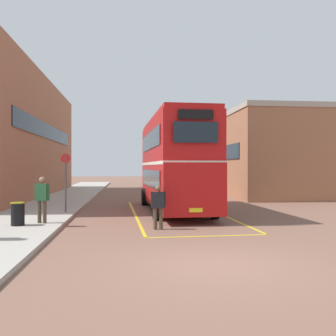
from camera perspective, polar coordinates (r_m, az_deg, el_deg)
name	(u,v)px	position (r m, az deg, el deg)	size (l,w,h in m)	color
ground_plane	(162,204)	(23.34, -0.94, -5.42)	(135.60, 135.60, 0.00)	brown
sidewalk_left	(59,201)	(26.01, -15.89, -4.69)	(4.00, 57.60, 0.14)	#A39E93
brick_building_left	(5,137)	(31.42, -23.10, 4.25)	(6.37, 24.46, 9.02)	#9E6647
depot_building_right	(266,155)	(32.85, 14.47, 1.89)	(8.01, 14.62, 6.50)	#9E6647
double_decker_bus	(174,162)	(19.68, 0.93, 0.86)	(3.12, 10.49, 4.75)	black
single_deck_bus	(171,173)	(38.70, 0.39, -0.76)	(3.32, 8.38, 3.02)	black
pedestrian_boarding	(158,204)	(13.96, -1.48, -5.43)	(0.54, 0.30, 1.61)	#473828
pedestrian_waiting_near	(42,196)	(15.32, -18.27, -4.00)	(0.56, 0.39, 1.76)	#473828
litter_bin	(18,214)	(15.08, -21.50, -6.37)	(0.51, 0.51, 0.85)	black
bus_stop_sign	(66,177)	(18.63, -15.02, -1.32)	(0.44, 0.08, 2.76)	#4C4C51
bay_marking_yellow	(180,216)	(17.91, 1.79, -7.12)	(4.67, 12.56, 0.01)	gold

